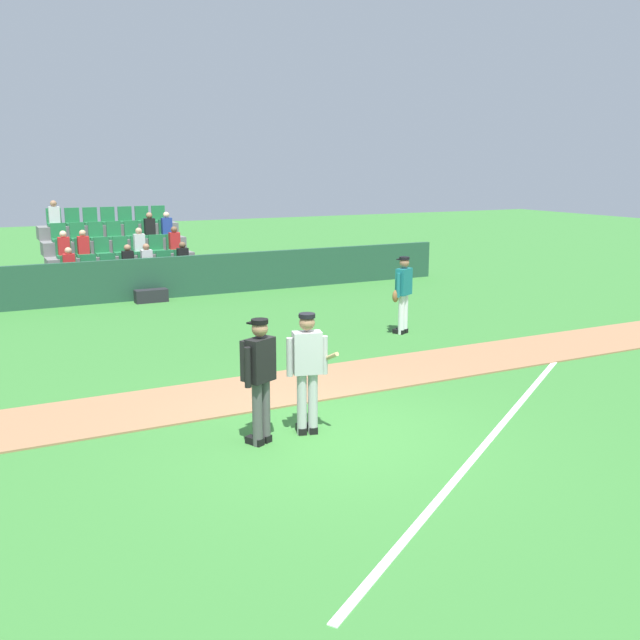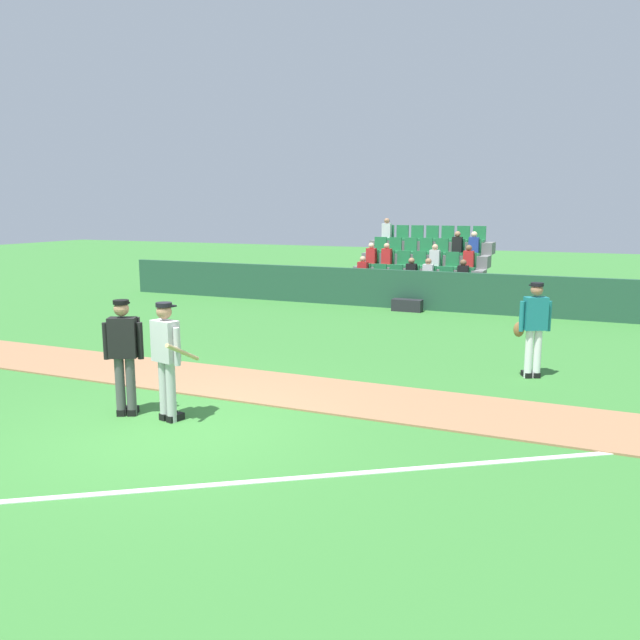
{
  "view_description": "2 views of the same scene",
  "coord_description": "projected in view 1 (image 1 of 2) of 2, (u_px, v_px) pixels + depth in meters",
  "views": [
    {
      "loc": [
        -4.43,
        -8.55,
        3.76
      ],
      "look_at": [
        1.23,
        2.6,
        1.05
      ],
      "focal_mm": 40.2,
      "sensor_mm": 36.0,
      "label": 1
    },
    {
      "loc": [
        5.38,
        -7.14,
        3.1
      ],
      "look_at": [
        1.34,
        2.18,
        1.29
      ],
      "focal_mm": 35.6,
      "sensor_mm": 36.0,
      "label": 2
    }
  ],
  "objects": [
    {
      "name": "infield_dirt_path",
      "position": [
        265.0,
        390.0,
        12.17
      ],
      "size": [
        28.0,
        1.84,
        0.03
      ],
      "primitive_type": "cube",
      "color": "#9E704C",
      "rests_on": "ground"
    },
    {
      "name": "foul_line_chalk",
      "position": [
        512.0,
        413.0,
        11.1
      ],
      "size": [
        9.96,
        6.85,
        0.01
      ],
      "primitive_type": "cube",
      "rotation": [
        0.0,
        0.0,
        0.6
      ],
      "color": "white",
      "rests_on": "ground"
    },
    {
      "name": "dugout_fence",
      "position": [
        136.0,
        280.0,
        20.24
      ],
      "size": [
        20.0,
        0.16,
        1.19
      ],
      "primitive_type": "cube",
      "color": "#234C38",
      "rests_on": "ground"
    },
    {
      "name": "equipment_bag",
      "position": [
        151.0,
        296.0,
        20.07
      ],
      "size": [
        0.9,
        0.36,
        0.36
      ],
      "primitive_type": "cube",
      "color": "#232328",
      "rests_on": "ground"
    },
    {
      "name": "batter_grey_jersey",
      "position": [
        308.0,
        368.0,
        10.06
      ],
      "size": [
        0.61,
        0.8,
        1.76
      ],
      "color": "#B2B2B2",
      "rests_on": "ground"
    },
    {
      "name": "umpire_home_plate",
      "position": [
        259.0,
        374.0,
        9.69
      ],
      "size": [
        0.54,
        0.43,
        1.76
      ],
      "color": "#4C4C4C",
      "rests_on": "ground"
    },
    {
      "name": "ground_plane",
      "position": [
        326.0,
        435.0,
        10.21
      ],
      "size": [
        80.0,
        80.0,
        0.0
      ],
      "primitive_type": "plane",
      "color": "#387A33"
    },
    {
      "name": "stadium_bleachers",
      "position": [
        119.0,
        264.0,
        22.2
      ],
      "size": [
        4.45,
        3.8,
        2.7
      ],
      "color": "slate",
      "rests_on": "ground"
    },
    {
      "name": "runner_teal_jersey",
      "position": [
        403.0,
        292.0,
        16.15
      ],
      "size": [
        0.65,
        0.42,
        1.76
      ],
      "color": "white",
      "rests_on": "ground"
    }
  ]
}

